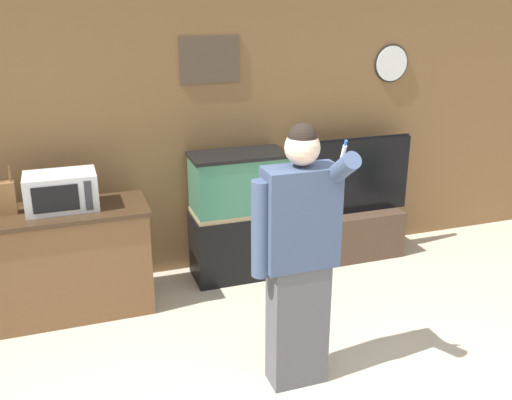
# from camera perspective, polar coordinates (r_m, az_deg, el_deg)

# --- Properties ---
(wall_back_paneled) EXTENTS (10.00, 0.08, 2.60)m
(wall_back_paneled) POSITION_cam_1_polar(r_m,az_deg,el_deg) (5.20, -3.58, 6.95)
(wall_back_paneled) COLOR brown
(wall_back_paneled) RESTS_ON ground_plane
(counter_island) EXTENTS (1.44, 0.59, 0.89)m
(counter_island) POSITION_cam_1_polar(r_m,az_deg,el_deg) (4.82, -19.10, -5.95)
(counter_island) COLOR brown
(counter_island) RESTS_ON ground_plane
(microwave) EXTENTS (0.53, 0.36, 0.29)m
(microwave) POSITION_cam_1_polar(r_m,az_deg,el_deg) (4.63, -18.90, 0.84)
(microwave) COLOR silver
(microwave) RESTS_ON counter_island
(knife_block) EXTENTS (0.13, 0.09, 0.36)m
(knife_block) POSITION_cam_1_polar(r_m,az_deg,el_deg) (4.68, -23.69, 0.24)
(knife_block) COLOR brown
(knife_block) RESTS_ON counter_island
(aquarium_on_stand) EXTENTS (0.85, 0.44, 1.16)m
(aquarium_on_stand) POSITION_cam_1_polar(r_m,az_deg,el_deg) (5.14, -1.71, -1.58)
(aquarium_on_stand) COLOR black
(aquarium_on_stand) RESTS_ON ground_plane
(tv_on_stand) EXTENTS (1.13, 0.40, 1.20)m
(tv_on_stand) POSITION_cam_1_polar(r_m,az_deg,el_deg) (5.68, 9.74, -2.19)
(tv_on_stand) COLOR #4C3828
(tv_on_stand) RESTS_ON ground_plane
(person_standing) EXTENTS (0.55, 0.42, 1.75)m
(person_standing) POSITION_cam_1_polar(r_m,az_deg,el_deg) (3.57, 4.23, -5.64)
(person_standing) COLOR #515156
(person_standing) RESTS_ON ground_plane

